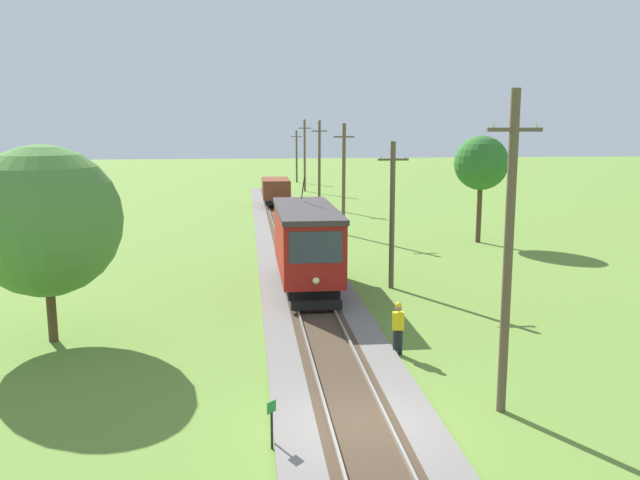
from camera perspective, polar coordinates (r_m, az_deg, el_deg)
ground_plane at (r=16.58m, az=3.42°, el=-16.55°), size 260.00×260.00×0.00m
track_ballast at (r=16.54m, az=3.42°, el=-16.27°), size 4.20×120.00×0.18m
sleeper_bed at (r=16.50m, az=3.42°, el=-15.97°), size 2.04×120.00×0.01m
rail_left at (r=16.37m, az=0.84°, el=-15.92°), size 0.07×120.00×0.14m
rail_right at (r=16.60m, az=5.97°, el=-15.59°), size 0.07×120.00×0.14m
red_tram at (r=28.93m, az=-1.21°, el=-0.29°), size 2.60×8.54×4.79m
freight_car at (r=58.53m, az=-3.94°, el=4.38°), size 2.40×5.20×2.31m
utility_pole_foreground at (r=16.99m, az=16.33°, el=-1.06°), size 1.40×0.32×8.33m
utility_pole_near_tram at (r=29.47m, az=6.40°, el=2.32°), size 1.40×0.37×6.72m
utility_pole_mid at (r=43.84m, az=2.11°, el=5.49°), size 1.40×0.37×7.55m
utility_pole_far at (r=58.32m, az=-0.06°, el=6.80°), size 1.40×0.47×7.82m
utility_pole_distant at (r=72.88m, az=-1.37°, el=7.55°), size 1.40×0.31×8.02m
utility_pole_horizon at (r=84.52m, az=-2.09°, el=7.47°), size 1.40×0.38×6.72m
trackside_signal_marker at (r=15.52m, az=-4.30°, el=-15.78°), size 0.21×0.21×1.18m
gravel_pile at (r=55.86m, az=0.01°, el=3.13°), size 2.08×2.08×1.19m
track_worker at (r=21.33m, az=6.93°, el=-7.55°), size 0.42×0.32×1.78m
tree_left_near at (r=23.67m, az=-23.19°, el=1.55°), size 5.16×5.16×6.82m
tree_right_near at (r=42.00m, az=14.08°, el=6.60°), size 3.41×3.41×6.79m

